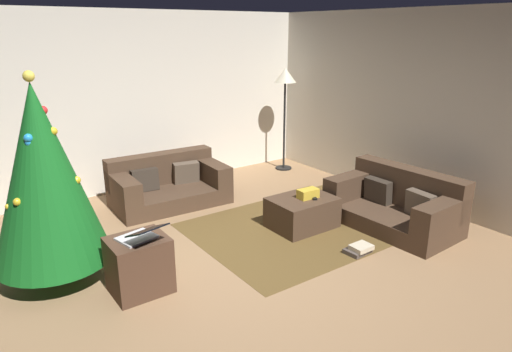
{
  "coord_description": "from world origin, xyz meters",
  "views": [
    {
      "loc": [
        -2.22,
        -3.38,
        2.33
      ],
      "look_at": [
        0.63,
        0.61,
        0.75
      ],
      "focal_mm": 32.06,
      "sensor_mm": 36.0,
      "label": 1
    }
  ],
  "objects_px": {
    "laptop": "(141,235)",
    "corner_lamp": "(285,83)",
    "couch_right": "(397,204)",
    "gift_box": "(308,194)",
    "couch_left": "(167,185)",
    "christmas_tree": "(44,175)",
    "book_stack": "(359,249)",
    "tv_remote": "(314,197)",
    "side_table": "(139,265)",
    "ottoman": "(302,212)"
  },
  "relations": [
    {
      "from": "couch_left",
      "to": "corner_lamp",
      "type": "distance_m",
      "value": 2.66
    },
    {
      "from": "side_table",
      "to": "book_stack",
      "type": "bearing_deg",
      "value": -16.75
    },
    {
      "from": "corner_lamp",
      "to": "christmas_tree",
      "type": "bearing_deg",
      "value": -158.77
    },
    {
      "from": "couch_left",
      "to": "laptop",
      "type": "distance_m",
      "value": 2.36
    },
    {
      "from": "laptop",
      "to": "corner_lamp",
      "type": "relative_size",
      "value": 0.28
    },
    {
      "from": "couch_left",
      "to": "ottoman",
      "type": "relative_size",
      "value": 2.03
    },
    {
      "from": "couch_left",
      "to": "side_table",
      "type": "xyz_separation_m",
      "value": [
        -1.19,
        -1.96,
        0.0
      ]
    },
    {
      "from": "book_stack",
      "to": "corner_lamp",
      "type": "distance_m",
      "value": 3.54
    },
    {
      "from": "couch_right",
      "to": "book_stack",
      "type": "bearing_deg",
      "value": 103.22
    },
    {
      "from": "tv_remote",
      "to": "book_stack",
      "type": "distance_m",
      "value": 0.89
    },
    {
      "from": "tv_remote",
      "to": "laptop",
      "type": "xyz_separation_m",
      "value": [
        -2.27,
        -0.21,
        0.2
      ]
    },
    {
      "from": "christmas_tree",
      "to": "couch_right",
      "type": "bearing_deg",
      "value": -16.21
    },
    {
      "from": "couch_right",
      "to": "tv_remote",
      "type": "xyz_separation_m",
      "value": [
        -0.89,
        0.55,
        0.12
      ]
    },
    {
      "from": "christmas_tree",
      "to": "laptop",
      "type": "xyz_separation_m",
      "value": [
        0.59,
        -0.75,
        -0.47
      ]
    },
    {
      "from": "laptop",
      "to": "corner_lamp",
      "type": "height_order",
      "value": "corner_lamp"
    },
    {
      "from": "side_table",
      "to": "book_stack",
      "type": "relative_size",
      "value": 1.82
    },
    {
      "from": "ottoman",
      "to": "book_stack",
      "type": "relative_size",
      "value": 2.64
    },
    {
      "from": "couch_right",
      "to": "christmas_tree",
      "type": "distance_m",
      "value": 3.97
    },
    {
      "from": "book_stack",
      "to": "gift_box",
      "type": "bearing_deg",
      "value": 89.18
    },
    {
      "from": "gift_box",
      "to": "christmas_tree",
      "type": "relative_size",
      "value": 0.13
    },
    {
      "from": "ottoman",
      "to": "christmas_tree",
      "type": "distance_m",
      "value": 2.92
    },
    {
      "from": "couch_right",
      "to": "tv_remote",
      "type": "height_order",
      "value": "couch_right"
    },
    {
      "from": "christmas_tree",
      "to": "side_table",
      "type": "distance_m",
      "value": 1.19
    },
    {
      "from": "laptop",
      "to": "book_stack",
      "type": "xyz_separation_m",
      "value": [
        2.2,
        -0.6,
        -0.54
      ]
    },
    {
      "from": "couch_right",
      "to": "christmas_tree",
      "type": "relative_size",
      "value": 0.79
    },
    {
      "from": "couch_right",
      "to": "laptop",
      "type": "xyz_separation_m",
      "value": [
        -3.15,
        0.33,
        0.32
      ]
    },
    {
      "from": "couch_right",
      "to": "gift_box",
      "type": "relative_size",
      "value": 6.22
    },
    {
      "from": "gift_box",
      "to": "tv_remote",
      "type": "height_order",
      "value": "gift_box"
    },
    {
      "from": "gift_box",
      "to": "side_table",
      "type": "bearing_deg",
      "value": -174.94
    },
    {
      "from": "gift_box",
      "to": "christmas_tree",
      "type": "distance_m",
      "value": 2.91
    },
    {
      "from": "couch_right",
      "to": "book_stack",
      "type": "distance_m",
      "value": 1.01
    },
    {
      "from": "laptop",
      "to": "book_stack",
      "type": "height_order",
      "value": "laptop"
    },
    {
      "from": "tv_remote",
      "to": "christmas_tree",
      "type": "height_order",
      "value": "christmas_tree"
    },
    {
      "from": "couch_right",
      "to": "tv_remote",
      "type": "distance_m",
      "value": 1.05
    },
    {
      "from": "tv_remote",
      "to": "christmas_tree",
      "type": "distance_m",
      "value": 2.98
    },
    {
      "from": "ottoman",
      "to": "christmas_tree",
      "type": "relative_size",
      "value": 0.39
    },
    {
      "from": "side_table",
      "to": "couch_left",
      "type": "bearing_deg",
      "value": 58.65
    },
    {
      "from": "couch_right",
      "to": "gift_box",
      "type": "bearing_deg",
      "value": 54.92
    },
    {
      "from": "ottoman",
      "to": "gift_box",
      "type": "height_order",
      "value": "gift_box"
    },
    {
      "from": "couch_left",
      "to": "laptop",
      "type": "bearing_deg",
      "value": 62.2
    },
    {
      "from": "side_table",
      "to": "corner_lamp",
      "type": "height_order",
      "value": "corner_lamp"
    },
    {
      "from": "couch_right",
      "to": "couch_left",
      "type": "bearing_deg",
      "value": 37.39
    },
    {
      "from": "tv_remote",
      "to": "laptop",
      "type": "relative_size",
      "value": 0.33
    },
    {
      "from": "couch_right",
      "to": "book_stack",
      "type": "height_order",
      "value": "couch_right"
    },
    {
      "from": "couch_left",
      "to": "tv_remote",
      "type": "xyz_separation_m",
      "value": [
        1.09,
        -1.81,
        0.13
      ]
    },
    {
      "from": "side_table",
      "to": "book_stack",
      "type": "distance_m",
      "value": 2.33
    },
    {
      "from": "side_table",
      "to": "laptop",
      "type": "height_order",
      "value": "laptop"
    },
    {
      "from": "tv_remote",
      "to": "corner_lamp",
      "type": "bearing_deg",
      "value": 86.76
    },
    {
      "from": "couch_left",
      "to": "gift_box",
      "type": "distance_m",
      "value": 2.05
    },
    {
      "from": "side_table",
      "to": "laptop",
      "type": "bearing_deg",
      "value": -77.65
    }
  ]
}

